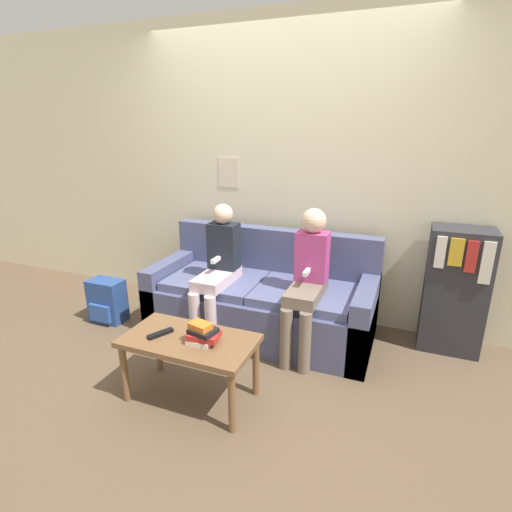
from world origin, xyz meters
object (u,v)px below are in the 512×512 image
Objects in this scene: person_left at (218,266)px; person_right at (308,276)px; backpack at (107,301)px; coffee_table at (190,346)px; tv_remote at (160,334)px; bookshelf at (455,290)px; couch at (262,300)px.

person_right is (0.75, 0.01, 0.02)m from person_left.
person_right reaches higher than backpack.
coffee_table is 4.91× the size of tv_remote.
person_left reaches higher than backpack.
tv_remote is 2.21m from bookshelf.
bookshelf is (1.48, 0.29, 0.21)m from couch.
coffee_table reaches higher than backpack.
couch is at bearing 84.30° from coffee_table.
coffee_table is 1.02m from person_right.
tv_remote is at bearing -129.94° from person_right.
tv_remote is (-0.29, -1.05, 0.16)m from couch.
couch is at bearing 156.99° from person_right.
coffee_table is at bearing -27.60° from backpack.
person_right is 1.15m from bookshelf.
tv_remote is (-0.72, -0.86, -0.19)m from person_right.
person_right is at bearing -23.01° from couch.
bookshelf reaches higher than backpack.
tv_remote is 0.44× the size of backpack.
backpack is at bearing -171.06° from person_left.
tv_remote is at bearing -88.26° from person_left.
person_right is 2.88× the size of backpack.
couch is 1.02m from coffee_table.
person_right is 1.14m from tv_remote.
tv_remote is 1.30m from backpack.
tv_remote is (0.03, -0.86, -0.17)m from person_left.
couch is 1.52m from bookshelf.
bookshelf is (1.77, 1.33, 0.05)m from tv_remote.
bookshelf is 2.93m from backpack.
person_left is at bearing 104.58° from coffee_table.
backpack is (-1.79, -0.17, -0.44)m from person_right.
couch is 1.66× the size of person_right.
bookshelf is 2.52× the size of backpack.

